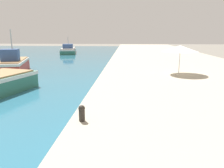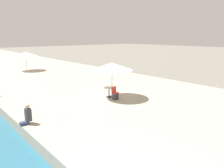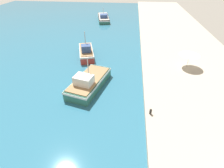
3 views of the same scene
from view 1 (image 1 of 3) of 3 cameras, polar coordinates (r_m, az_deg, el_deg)
quay_promenade at (r=31.96m, az=14.26°, el=5.83°), size 16.00×90.00×0.66m
fishing_boat_mid at (r=25.34m, az=-24.35°, el=4.70°), size 4.04×6.85×4.47m
fishing_boat_far at (r=48.94m, az=-11.31°, el=8.76°), size 5.06×10.61×3.51m
cafe_umbrella_white at (r=19.72m, az=17.42°, el=8.84°), size 3.04×3.04×2.45m
mooring_bollard at (r=8.75m, az=-7.90°, el=-7.40°), size 0.26×0.26×0.65m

